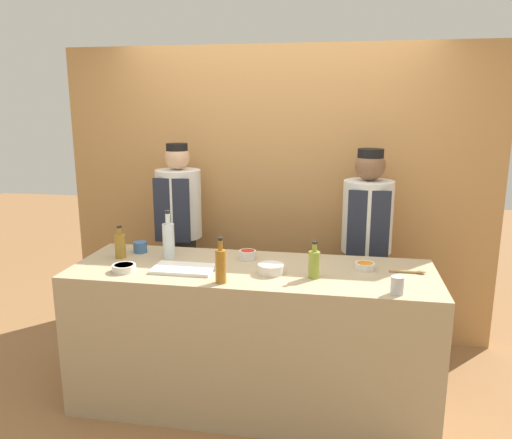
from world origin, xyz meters
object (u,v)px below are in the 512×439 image
Objects in this scene: cutting_board at (184,269)px; bottle_oil at (314,264)px; sauce_bowl_yellow at (271,268)px; bottle_amber at (221,265)px; sauce_bowl_red at (248,254)px; bottle_clear at (169,240)px; cup_steel at (397,285)px; sauce_bowl_orange at (365,266)px; wooden_spoon at (411,272)px; chef_left at (180,238)px; cup_blue at (140,247)px; chef_right at (366,248)px; bottle_vinegar at (120,245)px; sauce_bowl_green at (124,268)px.

bottle_oil is (0.81, 0.00, 0.08)m from cutting_board.
sauce_bowl_yellow is 0.34m from bottle_amber.
sauce_bowl_red is 0.34× the size of bottle_clear.
sauce_bowl_yellow is at bearing 173.14° from bottle_oil.
bottle_clear is 3.28× the size of cup_steel.
sauce_bowl_orange is 0.55× the size of bottle_oil.
bottle_clear is at bearing 164.09° from cup_steel.
sauce_bowl_red is (-0.76, 0.08, 0.01)m from sauce_bowl_orange.
chef_left is at bearing 157.68° from wooden_spoon.
chef_left is (-0.61, 1.07, -0.15)m from bottle_amber.
sauce_bowl_orange reaches higher than cutting_board.
cup_steel is at bearing -8.13° from cutting_board.
chef_left is at bearing 80.76° from cup_blue.
sauce_bowl_red is at bearing 152.54° from cup_steel.
chef_right is at bearing 87.00° from sauce_bowl_orange.
bottle_vinegar is at bearing 155.63° from bottle_amber.
chef_right is at bearing 109.10° from wooden_spoon.
chef_right is at bearing 36.76° from sauce_bowl_red.
bottle_amber is at bearing -41.46° from bottle_clear.
sauce_bowl_green is 0.66× the size of wooden_spoon.
sauce_bowl_green is 0.98m from chef_left.
wooden_spoon is at bearing -1.51° from bottle_clear.
chef_right reaches higher than bottle_clear.
sauce_bowl_yellow is 0.71× the size of bottle_oil.
bottle_amber is at bearing -60.34° from chef_left.
bottle_oil is 0.68× the size of bottle_clear.
bottle_amber is 0.83× the size of bottle_clear.
bottle_amber is (0.28, -0.18, 0.10)m from cutting_board.
bottle_vinegar is at bearing -170.84° from bottle_clear.
bottle_amber reaches higher than bottle_oil.
sauce_bowl_green is at bearing -175.63° from bottle_oil.
sauce_bowl_yellow is 0.27m from bottle_oil.
bottle_amber is at bearing -97.79° from sauce_bowl_red.
cup_blue reaches higher than cutting_board.
bottle_oil is at bearing -162.37° from wooden_spoon.
chef_right is (1.47, 0.00, -0.01)m from chef_left.
chef_right reaches higher than cutting_board.
cutting_board is 0.23× the size of chef_right.
wooden_spoon is at bearing -5.13° from sauce_bowl_orange.
cutting_board is at bearing -52.58° from bottle_clear.
bottle_amber is 1.24m from chef_left.
sauce_bowl_green is 0.64× the size of bottle_oil.
sauce_bowl_yellow is at bearing -162.46° from sauce_bowl_orange.
bottle_oil is 1.02× the size of wooden_spoon.
chef_left reaches higher than cutting_board.
sauce_bowl_orange is 0.77m from sauce_bowl_red.
cup_blue is (-1.23, 0.31, -0.05)m from bottle_oil.
bottle_oil is 0.14× the size of chef_right.
bottle_oil is (0.46, -0.29, 0.05)m from sauce_bowl_red.
bottle_clear is (-0.72, 0.20, 0.09)m from sauce_bowl_yellow.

